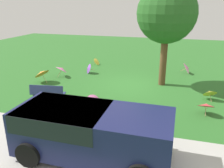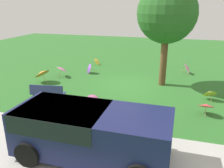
% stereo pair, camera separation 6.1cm
% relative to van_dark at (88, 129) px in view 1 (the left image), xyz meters
% --- Properties ---
extents(ground, '(40.00, 40.00, 0.00)m').
position_rel_van_dark_xyz_m(ground, '(-0.12, -6.93, -0.91)').
color(ground, '#2D6B28').
extents(road_strip, '(40.00, 3.57, 0.01)m').
position_rel_van_dark_xyz_m(road_strip, '(-0.12, 0.04, -0.91)').
color(road_strip, '#B2AFA8').
rests_on(road_strip, ground).
extents(van_dark, '(4.62, 2.15, 1.53)m').
position_rel_van_dark_xyz_m(van_dark, '(0.00, 0.00, 0.00)').
color(van_dark, '#191E4C').
rests_on(van_dark, ground).
extents(park_bench, '(1.65, 0.72, 0.90)m').
position_rel_van_dark_xyz_m(park_bench, '(3.32, -3.26, -0.45)').
color(park_bench, navy).
rests_on(park_bench, ground).
extents(shade_tree, '(3.18, 3.18, 5.56)m').
position_rel_van_dark_xyz_m(shade_tree, '(-1.63, -7.42, 3.02)').
color(shade_tree, brown).
rests_on(shade_tree, ground).
extents(parasol_red_0, '(0.70, 0.68, 0.63)m').
position_rel_van_dark_xyz_m(parasol_red_0, '(-3.71, -3.98, -0.48)').
color(parasol_red_0, tan).
rests_on(parasol_red_0, ground).
extents(parasol_yellow_0, '(0.55, 0.63, 0.52)m').
position_rel_van_dark_xyz_m(parasol_yellow_0, '(3.52, -10.75, -0.65)').
color(parasol_yellow_0, tan).
rests_on(parasol_yellow_0, ground).
extents(parasol_pink_0, '(1.10, 1.09, 0.80)m').
position_rel_van_dark_xyz_m(parasol_pink_0, '(4.64, -7.23, -0.41)').
color(parasol_pink_0, tan).
rests_on(parasol_pink_0, ground).
extents(parasol_purple_0, '(0.70, 0.73, 0.67)m').
position_rel_van_dark_xyz_m(parasol_purple_0, '(3.32, -8.40, -0.58)').
color(parasol_purple_0, tan).
rests_on(parasol_purple_0, ground).
extents(parasol_yellow_1, '(0.79, 0.75, 0.63)m').
position_rel_van_dark_xyz_m(parasol_yellow_1, '(-4.03, -5.75, -0.55)').
color(parasol_yellow_1, tan).
rests_on(parasol_yellow_1, ground).
extents(parasol_pink_1, '(0.78, 0.89, 0.78)m').
position_rel_van_dark_xyz_m(parasol_pink_1, '(-3.07, -10.18, -0.52)').
color(parasol_pink_1, tan).
rests_on(parasol_pink_1, ground).
extents(parasol_orange_2, '(1.04, 1.09, 0.91)m').
position_rel_van_dark_xyz_m(parasol_orange_2, '(5.25, -5.86, -0.32)').
color(parasol_orange_2, tan).
rests_on(parasol_orange_2, ground).
extents(parasol_pink_2, '(0.84, 0.84, 0.63)m').
position_rel_van_dark_xyz_m(parasol_pink_2, '(1.05, -3.30, -0.57)').
color(parasol_pink_2, tan).
rests_on(parasol_pink_2, ground).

